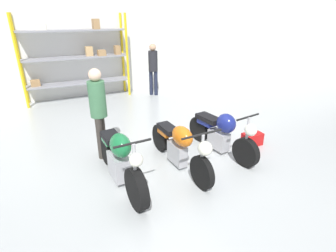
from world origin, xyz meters
name	(u,v)px	position (x,y,z in m)	size (l,w,h in m)	color
ground_plane	(177,167)	(0.00, 0.00, 0.00)	(30.00, 30.00, 0.00)	#B2B7B7
back_wall	(101,43)	(0.00, 5.75, 1.80)	(30.00, 0.08, 3.60)	white
shelving_rack	(77,55)	(-0.90, 5.38, 1.47)	(3.39, 0.63, 2.76)	yellow
motorcycle_green	(120,159)	(-1.11, -0.02, 0.46)	(0.56, 2.14, 1.08)	black
motorcycle_orange	(180,145)	(0.03, -0.03, 0.47)	(0.75, 2.10, 0.99)	black
motorcycle_blue	(221,132)	(1.10, 0.13, 0.46)	(0.61, 1.93, 1.01)	black
person_browsing	(153,65)	(1.52, 4.74, 1.06)	(0.45, 0.45, 1.79)	#1E2338
person_near_rack	(98,107)	(-1.18, 1.06, 1.07)	(0.44, 0.44, 1.80)	#38332D
toolbox	(252,139)	(1.94, 0.09, 0.14)	(0.44, 0.26, 0.28)	red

